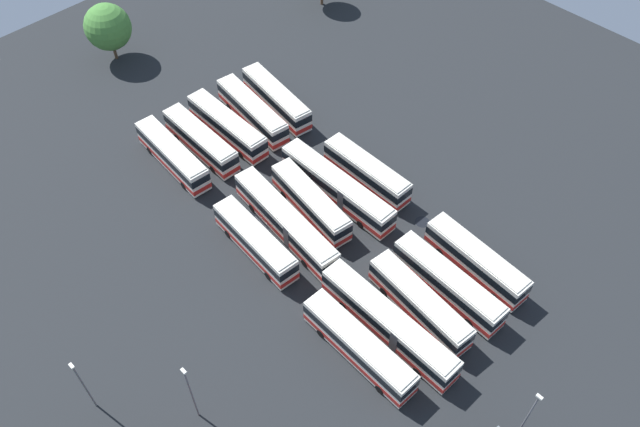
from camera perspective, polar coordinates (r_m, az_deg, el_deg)
ground_plane at (r=74.12m, az=-0.70°, el=-0.09°), size 114.53×114.53×0.00m
bus_row0_slot0 at (r=69.74m, az=13.55°, el=-4.02°), size 12.35×3.40×3.54m
bus_row0_slot1 at (r=67.45m, az=11.19°, el=-6.01°), size 13.22×3.20×3.54m
bus_row0_slot2 at (r=65.62m, az=8.74°, el=-7.78°), size 12.58×3.86×3.54m
bus_row0_slot3 at (r=64.00m, az=6.05°, el=-9.59°), size 16.19×2.91×3.54m
bus_row0_slot4 at (r=62.56m, az=3.43°, el=-11.56°), size 13.01×2.91×3.54m
bus_row1_slot0 at (r=76.26m, az=4.12°, el=3.69°), size 11.96×2.76×3.54m
bus_row1_slot1 at (r=74.39m, az=1.52°, el=2.31°), size 16.17×2.73×3.54m
bus_row1_slot2 at (r=72.87m, az=-0.82°, el=1.01°), size 12.38×4.29×3.54m
bus_row1_slot3 at (r=71.08m, az=-3.02°, el=-0.76°), size 16.31×4.31×3.54m
bus_row1_slot4 at (r=69.68m, az=-5.71°, el=-2.43°), size 12.06×3.45×3.54m
bus_row2_slot0 at (r=85.95m, az=-3.86°, el=10.06°), size 12.76×4.34×3.54m
bus_row2_slot1 at (r=84.31m, az=-5.97°, el=8.94°), size 13.02×4.13×3.54m
bus_row2_slot2 at (r=82.59m, az=-8.16°, el=7.63°), size 13.06×2.85×3.54m
bus_row2_slot3 at (r=81.16m, az=-10.44°, el=6.34°), size 12.36×2.99×3.54m
bus_row2_slot4 at (r=79.99m, az=-12.83°, el=5.03°), size 12.70×3.45×3.54m
lamp_post_far_corner at (r=58.25m, az=-11.29°, el=-15.12°), size 0.56×0.28×8.71m
lamp_post_by_building at (r=59.07m, az=17.81°, el=-16.59°), size 0.56×0.28×8.46m
lamp_post_mid_lot at (r=61.49m, az=-20.10°, el=-13.92°), size 0.56×0.28×7.84m
tree_west_edge at (r=97.28m, az=-18.16°, el=15.31°), size 6.44×6.44×8.39m
puddle_between_rows at (r=73.45m, az=-6.05°, el=-1.09°), size 4.22×4.22×0.01m
puddle_near_shelter at (r=74.32m, az=8.99°, el=-0.74°), size 1.67×1.67×0.01m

